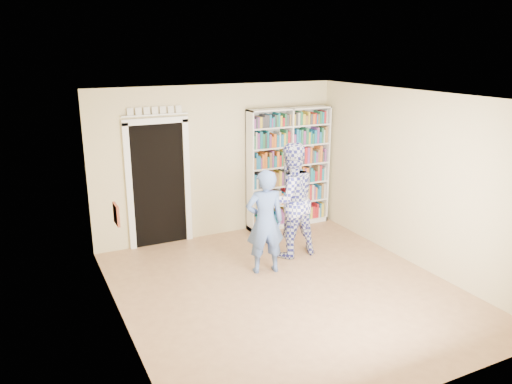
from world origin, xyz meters
TOP-DOWN VIEW (x-y plane):
  - floor at (0.00, 0.00)m, footprint 5.00×5.00m
  - ceiling at (0.00, 0.00)m, footprint 5.00×5.00m
  - wall_back at (0.00, 2.50)m, footprint 4.50×0.00m
  - wall_left at (-2.25, 0.00)m, footprint 0.00×5.00m
  - wall_right at (2.25, 0.00)m, footprint 0.00×5.00m
  - bookshelf at (1.35, 2.34)m, footprint 1.64×0.31m
  - doorway at (-1.10, 2.48)m, footprint 1.10×0.08m
  - wall_art at (-2.23, 0.20)m, footprint 0.03×0.25m
  - man_blue at (0.00, 0.68)m, footprint 0.65×0.50m
  - man_plaid at (0.66, 1.08)m, footprint 0.92×0.72m
  - paper_sheet at (0.82, 0.91)m, footprint 0.20×0.09m

SIDE VIEW (x-z plane):
  - floor at x=0.00m, z-range 0.00..0.00m
  - man_blue at x=0.00m, z-range 0.00..1.60m
  - man_plaid at x=0.66m, z-range 0.00..1.87m
  - paper_sheet at x=0.82m, z-range 0.86..1.17m
  - bookshelf at x=1.35m, z-range 0.01..2.26m
  - doorway at x=-1.10m, z-range -0.04..2.39m
  - wall_back at x=0.00m, z-range -0.90..3.60m
  - wall_left at x=-2.25m, z-range -1.15..3.85m
  - wall_right at x=2.25m, z-range -1.15..3.85m
  - wall_art at x=-2.23m, z-range 1.27..1.52m
  - ceiling at x=0.00m, z-range 2.70..2.70m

